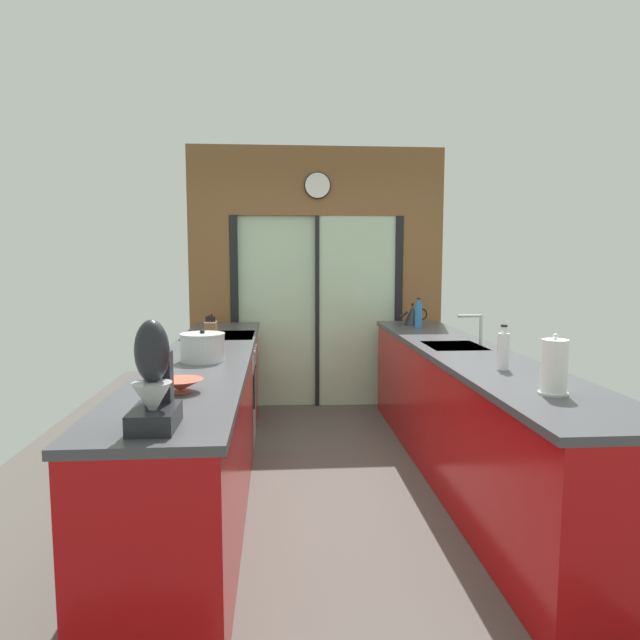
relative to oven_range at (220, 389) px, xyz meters
name	(u,v)px	position (x,y,z in m)	size (l,w,h in m)	color
ground_plane	(334,467)	(0.91, -0.65, -0.47)	(5.04, 7.60, 0.02)	#4C4742
back_wall_unit	(317,262)	(0.91, 1.15, 1.07)	(2.64, 0.12, 2.70)	brown
left_counter_run	(203,427)	(0.00, -1.12, 0.01)	(0.62, 3.80, 0.92)	#AD0C0F
right_counter_run	(466,415)	(1.82, -0.95, 0.01)	(0.62, 3.80, 0.92)	#AD0C0F
sink_faucet	(476,324)	(1.96, -0.70, 0.62)	(0.19, 0.02, 0.23)	#B7BABC
oven_range	(220,389)	(0.00, 0.00, 0.00)	(0.60, 0.60, 0.92)	#B7BABC
mixing_bowl	(181,385)	(0.02, -2.04, 0.50)	(0.22, 0.22, 0.06)	#BC4C38
knife_block	(211,335)	(0.02, -0.75, 0.57)	(0.08, 0.14, 0.25)	brown
stand_mixer	(154,387)	(0.02, -2.62, 0.63)	(0.17, 0.27, 0.42)	black
stock_pot	(203,347)	(0.02, -1.20, 0.55)	(0.28, 0.28, 0.20)	#B7BABC
kettle	(413,315)	(1.80, 0.61, 0.56)	(0.27, 0.19, 0.21)	black
soap_bottle_near	(503,350)	(1.80, -1.61, 0.58)	(0.07, 0.07, 0.26)	silver
soap_bottle_far	(418,315)	(1.80, 0.38, 0.58)	(0.06, 0.06, 0.28)	#286BB7
paper_towel_roll	(554,367)	(1.80, -2.22, 0.60)	(0.14, 0.14, 0.29)	#B7BABC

